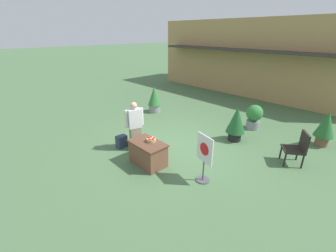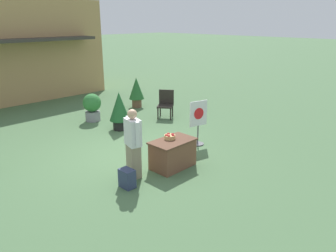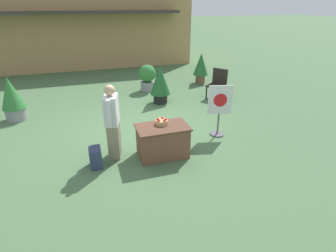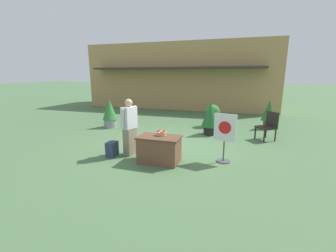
{
  "view_description": "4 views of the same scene",
  "coord_description": "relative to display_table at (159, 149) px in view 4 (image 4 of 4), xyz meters",
  "views": [
    {
      "loc": [
        4.94,
        -4.86,
        3.64
      ],
      "look_at": [
        0.31,
        -0.5,
        0.96
      ],
      "focal_mm": 24.0,
      "sensor_mm": 36.0,
      "label": 1
    },
    {
      "loc": [
        -5.04,
        -6.46,
        3.51
      ],
      "look_at": [
        0.46,
        -1.09,
        0.99
      ],
      "focal_mm": 35.0,
      "sensor_mm": 36.0,
      "label": 2
    },
    {
      "loc": [
        -1.06,
        -6.17,
        3.08
      ],
      "look_at": [
        0.48,
        -1.34,
        0.69
      ],
      "focal_mm": 28.0,
      "sensor_mm": 36.0,
      "label": 3
    },
    {
      "loc": [
        2.31,
        -6.67,
        2.27
      ],
      "look_at": [
        0.55,
        -1.19,
        0.96
      ],
      "focal_mm": 24.0,
      "sensor_mm": 36.0,
      "label": 4
    }
  ],
  "objects": [
    {
      "name": "person_visitor",
      "position": [
        -1.01,
        0.28,
        0.47
      ],
      "size": [
        0.36,
        0.59,
        1.63
      ],
      "rotation": [
        0.0,
        0.0,
        -0.27
      ],
      "color": "gray",
      "rests_on": "ground_plane"
    },
    {
      "name": "patio_chair",
      "position": [
        2.97,
        3.18,
        0.2
      ],
      "size": [
        0.77,
        0.77,
        1.02
      ],
      "rotation": [
        0.0,
        0.0,
        3.75
      ],
      "color": "#28231E",
      "rests_on": "ground_plane"
    },
    {
      "name": "apple_basket",
      "position": [
        0.02,
        0.12,
        0.41
      ],
      "size": [
        0.28,
        0.28,
        0.13
      ],
      "color": "tan",
      "rests_on": "display_table"
    },
    {
      "name": "storefront_building",
      "position": [
        -2.18,
        11.02,
        1.82
      ],
      "size": [
        12.84,
        5.2,
        4.35
      ],
      "color": "tan",
      "rests_on": "ground_plane"
    },
    {
      "name": "backpack",
      "position": [
        -1.44,
        0.0,
        -0.15
      ],
      "size": [
        0.24,
        0.34,
        0.42
      ],
      "color": "#2D3856",
      "rests_on": "ground_plane"
    },
    {
      "name": "potted_plant_near_right",
      "position": [
        3.17,
        5.07,
        0.35
      ],
      "size": [
        0.62,
        0.62,
        1.24
      ],
      "color": "brown",
      "rests_on": "ground_plane"
    },
    {
      "name": "potted_plant_far_right",
      "position": [
        0.82,
        4.75,
        0.18
      ],
      "size": [
        0.65,
        0.65,
        0.99
      ],
      "color": "gray",
      "rests_on": "ground_plane"
    },
    {
      "name": "potted_plant_near_left",
      "position": [
        -3.47,
        3.17,
        0.3
      ],
      "size": [
        0.63,
        0.63,
        1.26
      ],
      "color": "gray",
      "rests_on": "ground_plane"
    },
    {
      "name": "display_table",
      "position": [
        0.0,
        0.0,
        0.0
      ],
      "size": [
        1.12,
        0.69,
        0.71
      ],
      "color": "brown",
      "rests_on": "ground_plane"
    },
    {
      "name": "potted_plant_far_left",
      "position": [
        0.9,
        3.26,
        0.35
      ],
      "size": [
        0.67,
        0.67,
        1.26
      ],
      "color": "black",
      "rests_on": "ground_plane"
    },
    {
      "name": "poster_board",
      "position": [
        1.63,
        0.54,
        0.36
      ],
      "size": [
        0.58,
        0.36,
        1.31
      ],
      "rotation": [
        0.0,
        0.0,
        -1.81
      ],
      "color": "#4C4C51",
      "rests_on": "ground_plane"
    },
    {
      "name": "ground_plane",
      "position": [
        -0.36,
        1.35,
        -0.36
      ],
      "size": [
        120.0,
        120.0,
        0.0
      ],
      "primitive_type": "plane",
      "color": "#4C7047"
    }
  ]
}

